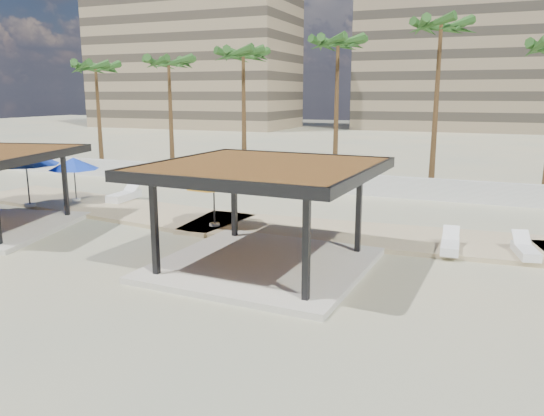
{
  "coord_description": "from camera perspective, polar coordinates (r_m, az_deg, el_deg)",
  "views": [
    {
      "loc": [
        6.05,
        -13.62,
        5.73
      ],
      "look_at": [
        -1.55,
        4.83,
        1.4
      ],
      "focal_mm": 35.0,
      "sensor_mm": 36.0,
      "label": 1
    }
  ],
  "objects": [
    {
      "name": "ground",
      "position": [
        15.97,
        -1.49,
        -8.79
      ],
      "size": [
        200.0,
        200.0,
        0.0
      ],
      "primitive_type": "plane",
      "color": "#CAB786",
      "rests_on": "ground"
    },
    {
      "name": "palm_a",
      "position": [
        41.87,
        -18.44,
        13.79
      ],
      "size": [
        3.0,
        3.0,
        8.42
      ],
      "color": "brown",
      "rests_on": "ground"
    },
    {
      "name": "palm_c",
      "position": [
        35.18,
        -3.11,
        15.69
      ],
      "size": [
        3.0,
        3.0,
        9.0
      ],
      "color": "brown",
      "rests_on": "ground"
    },
    {
      "name": "umbrella_f",
      "position": [
        29.54,
        -20.57,
        4.49
      ],
      "size": [
        2.77,
        2.77,
        2.29
      ],
      "rotation": [
        0.0,
        0.0,
        0.08
      ],
      "color": "beige",
      "rests_on": "promenade"
    },
    {
      "name": "building_mid",
      "position": [
        92.04,
        21.98,
        16.71
      ],
      "size": [
        38.0,
        16.0,
        30.4
      ],
      "color": "#847259",
      "rests_on": "ground"
    },
    {
      "name": "promenade",
      "position": [
        22.4,
        11.23,
        -2.66
      ],
      "size": [
        44.45,
        7.97,
        0.24
      ],
      "color": "#C6B284",
      "rests_on": "ground"
    },
    {
      "name": "umbrella_a",
      "position": [
        28.88,
        -25.01,
        4.95
      ],
      "size": [
        3.9,
        3.9,
        2.86
      ],
      "rotation": [
        0.0,
        0.0,
        0.25
      ],
      "color": "beige",
      "rests_on": "promenade"
    },
    {
      "name": "building_west",
      "position": [
        95.19,
        -8.48,
        17.86
      ],
      "size": [
        34.0,
        16.0,
        32.4
      ],
      "color": "#937F60",
      "rests_on": "ground"
    },
    {
      "name": "palm_e",
      "position": [
        32.33,
        17.69,
        17.54
      ],
      "size": [
        3.0,
        3.0,
        10.25
      ],
      "color": "brown",
      "rests_on": "ground"
    },
    {
      "name": "lounger_c",
      "position": [
        20.6,
        25.59,
        -4.13
      ],
      "size": [
        0.96,
        1.94,
        0.7
      ],
      "rotation": [
        0.0,
        0.0,
        1.78
      ],
      "color": "white",
      "rests_on": "promenade"
    },
    {
      "name": "palm_b",
      "position": [
        38.61,
        -11.05,
        14.7
      ],
      "size": [
        3.0,
        3.0,
        8.66
      ],
      "color": "brown",
      "rests_on": "ground"
    },
    {
      "name": "lounger_b",
      "position": [
        20.22,
        18.6,
        -3.84
      ],
      "size": [
        0.7,
        1.91,
        0.71
      ],
      "rotation": [
        0.0,
        0.0,
        1.62
      ],
      "color": "white",
      "rests_on": "promenade"
    },
    {
      "name": "palm_d",
      "position": [
        33.86,
        7.1,
        16.65
      ],
      "size": [
        3.0,
        3.0,
        9.57
      ],
      "color": "brown",
      "rests_on": "ground"
    },
    {
      "name": "umbrella_b",
      "position": [
        22.44,
        -6.31,
        2.98
      ],
      "size": [
        3.24,
        3.24,
        2.29
      ],
      "rotation": [
        0.0,
        0.0,
        0.31
      ],
      "color": "beige",
      "rests_on": "promenade"
    },
    {
      "name": "pavilion_central",
      "position": [
        17.38,
        -0.92,
        0.19
      ],
      "size": [
        7.28,
        7.28,
        3.52
      ],
      "rotation": [
        0.0,
        0.0,
        -0.05
      ],
      "color": "beige",
      "rests_on": "ground"
    },
    {
      "name": "lounger_a",
      "position": [
        29.32,
        -15.58,
        1.31
      ],
      "size": [
        0.92,
        2.42,
        0.9
      ],
      "rotation": [
        0.0,
        0.0,
        1.64
      ],
      "color": "white",
      "rests_on": "promenade"
    },
    {
      "name": "boundary_wall",
      "position": [
        30.66,
        10.69,
        2.4
      ],
      "size": [
        56.0,
        0.3,
        1.2
      ],
      "primitive_type": "cube",
      "color": "silver",
      "rests_on": "ground"
    }
  ]
}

